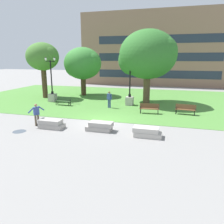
% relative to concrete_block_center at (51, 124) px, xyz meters
% --- Properties ---
extents(ground_plane, '(140.00, 140.00, 0.00)m').
position_rel_concrete_block_center_xyz_m(ground_plane, '(3.11, 2.69, -0.31)').
color(ground_plane, gray).
extents(grass_lawn, '(40.00, 20.00, 0.02)m').
position_rel_concrete_block_center_xyz_m(grass_lawn, '(3.11, 12.69, -0.30)').
color(grass_lawn, '#4C8438').
rests_on(grass_lawn, ground).
extents(concrete_block_center, '(1.83, 0.90, 0.64)m').
position_rel_concrete_block_center_xyz_m(concrete_block_center, '(0.00, 0.00, 0.00)').
color(concrete_block_center, '#9E9991').
rests_on(concrete_block_center, ground).
extents(concrete_block_left, '(1.89, 0.90, 0.64)m').
position_rel_concrete_block_center_xyz_m(concrete_block_left, '(3.65, 0.42, 0.00)').
color(concrete_block_left, '#9E9991').
rests_on(concrete_block_left, ground).
extents(concrete_block_right, '(1.87, 0.90, 0.64)m').
position_rel_concrete_block_center_xyz_m(concrete_block_right, '(7.03, 0.07, 0.00)').
color(concrete_block_right, '#B2ADA3').
rests_on(concrete_block_right, ground).
extents(person_skateboarder, '(0.70, 1.28, 1.71)m').
position_rel_concrete_block_center_xyz_m(person_skateboarder, '(-1.36, 0.25, 0.67)').
color(person_skateboarder, brown).
rests_on(person_skateboarder, ground).
extents(skateboard, '(1.03, 0.53, 0.14)m').
position_rel_concrete_block_center_xyz_m(skateboard, '(-0.98, 0.06, -0.22)').
color(skateboard, black).
rests_on(skateboard, ground).
extents(puddle, '(0.92, 0.92, 0.01)m').
position_rel_concrete_block_center_xyz_m(puddle, '(-1.77, -1.32, -0.30)').
color(puddle, '#47515B').
rests_on(puddle, ground).
extents(park_bench_near_left, '(1.84, 0.68, 0.90)m').
position_rel_concrete_block_center_xyz_m(park_bench_near_left, '(-2.94, 7.52, 0.23)').
color(park_bench_near_left, '#284723').
rests_on(park_bench_near_left, grass_lawn).
extents(park_bench_near_right, '(1.83, 0.64, 0.90)m').
position_rel_concrete_block_center_xyz_m(park_bench_near_right, '(6.50, 6.37, 0.23)').
color(park_bench_near_right, brown).
rests_on(park_bench_near_right, grass_lawn).
extents(park_bench_far_left, '(1.85, 0.73, 0.90)m').
position_rel_concrete_block_center_xyz_m(park_bench_far_left, '(9.73, 6.87, 0.23)').
color(park_bench_far_left, brown).
rests_on(park_bench_far_left, grass_lawn).
extents(lamp_post_left, '(1.32, 0.80, 5.01)m').
position_rel_concrete_block_center_xyz_m(lamp_post_left, '(4.01, 9.51, 0.73)').
color(lamp_post_left, '#ADA89E').
rests_on(lamp_post_left, grass_lawn).
extents(lamp_post_right, '(1.32, 0.80, 5.17)m').
position_rel_concrete_block_center_xyz_m(lamp_post_right, '(-5.18, 9.05, 0.76)').
color(lamp_post_right, '#ADA89E').
rests_on(lamp_post_right, grass_lawn).
extents(tree_far_left, '(6.62, 6.30, 8.07)m').
position_rel_concrete_block_center_xyz_m(tree_far_left, '(5.54, 11.30, 5.03)').
color(tree_far_left, brown).
rests_on(tree_far_left, grass_lawn).
extents(tree_near_left, '(5.26, 5.01, 6.43)m').
position_rel_concrete_block_center_xyz_m(tree_near_left, '(-3.49, 14.31, 3.94)').
color(tree_near_left, '#42301E').
rests_on(tree_near_left, grass_lawn).
extents(tree_far_right, '(4.25, 4.05, 6.91)m').
position_rel_concrete_block_center_xyz_m(tree_far_right, '(-7.49, 11.10, 4.80)').
color(tree_far_right, '#4C3823').
rests_on(tree_far_right, grass_lawn).
extents(person_bystander_near_lawn, '(0.66, 0.39, 1.71)m').
position_rel_concrete_block_center_xyz_m(person_bystander_near_lawn, '(2.26, 7.58, 0.68)').
color(person_bystander_near_lawn, '#384C7A').
rests_on(person_bystander_near_lawn, grass_lawn).
extents(building_facade_distant, '(28.70, 1.03, 13.21)m').
position_rel_concrete_block_center_xyz_m(building_facade_distant, '(5.49, 27.19, 6.29)').
color(building_facade_distant, '#8E6B56').
rests_on(building_facade_distant, ground).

